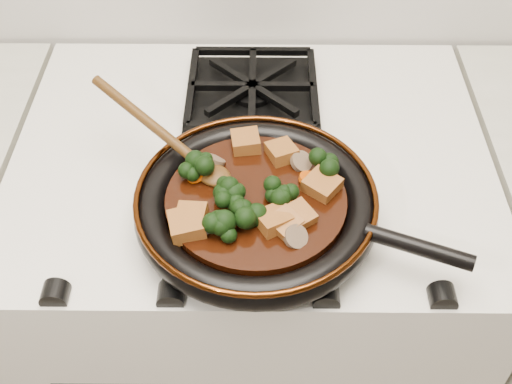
{
  "coord_description": "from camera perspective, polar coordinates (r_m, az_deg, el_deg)",
  "views": [
    {
      "loc": [
        0.01,
        0.94,
        1.6
      ],
      "look_at": [
        0.01,
        1.53,
        0.97
      ],
      "focal_mm": 45.0,
      "sensor_mm": 36.0,
      "label": 1
    }
  ],
  "objects": [
    {
      "name": "broccoli_floret_3",
      "position": [
        0.83,
        -3.13,
        -3.1
      ],
      "size": [
        0.09,
        0.1,
        0.07
      ],
      "primitive_type": null,
      "rotation": [
        -0.21,
        -0.2,
        2.47
      ],
      "color": "black",
      "rests_on": "braising_sauce"
    },
    {
      "name": "tofu_cube_7",
      "position": [
        0.83,
        1.55,
        -2.55
      ],
      "size": [
        0.05,
        0.06,
        0.03
      ],
      "primitive_type": "cube",
      "rotation": [
        -0.07,
        0.04,
        0.54
      ],
      "color": "brown",
      "rests_on": "braising_sauce"
    },
    {
      "name": "burner_grate_front",
      "position": [
        0.92,
        -0.54,
        -1.67
      ],
      "size": [
        0.23,
        0.23,
        0.03
      ],
      "primitive_type": null,
      "color": "black",
      "rests_on": "stove"
    },
    {
      "name": "stove",
      "position": [
        1.37,
        -0.32,
        -10.24
      ],
      "size": [
        0.76,
        0.6,
        0.9
      ],
      "primitive_type": "cube",
      "color": "silver",
      "rests_on": "ground"
    },
    {
      "name": "mushroom_slice_1",
      "position": [
        0.91,
        4.03,
        2.71
      ],
      "size": [
        0.04,
        0.04,
        0.02
      ],
      "primitive_type": "cylinder",
      "rotation": [
        0.6,
        0.0,
        0.9
      ],
      "color": "brown",
      "rests_on": "braising_sauce"
    },
    {
      "name": "tofu_cube_3",
      "position": [
        0.88,
        5.88,
        0.57
      ],
      "size": [
        0.06,
        0.06,
        0.03
      ],
      "primitive_type": "cube",
      "rotation": [
        0.05,
        -0.04,
        0.9
      ],
      "color": "brown",
      "rests_on": "braising_sauce"
    },
    {
      "name": "broccoli_floret_6",
      "position": [
        0.86,
        2.37,
        -0.42
      ],
      "size": [
        0.08,
        0.08,
        0.06
      ],
      "primitive_type": null,
      "rotation": [
        -0.01,
        0.18,
        0.37
      ],
      "color": "black",
      "rests_on": "braising_sauce"
    },
    {
      "name": "tofu_cube_1",
      "position": [
        0.83,
        2.6,
        -2.84
      ],
      "size": [
        0.05,
        0.05,
        0.03
      ],
      "primitive_type": "cube",
      "rotation": [
        0.09,
        -0.12,
        0.72
      ],
      "color": "brown",
      "rests_on": "braising_sauce"
    },
    {
      "name": "broccoli_floret_0",
      "position": [
        0.9,
        6.12,
        2.03
      ],
      "size": [
        0.08,
        0.08,
        0.06
      ],
      "primitive_type": null,
      "rotation": [
        -0.01,
        -0.1,
        0.54
      ],
      "color": "black",
      "rests_on": "braising_sauce"
    },
    {
      "name": "tofu_cube_6",
      "position": [
        0.83,
        -6.17,
        -2.92
      ],
      "size": [
        0.05,
        0.05,
        0.03
      ],
      "primitive_type": "cube",
      "rotation": [
        0.0,
        -0.08,
        0.24
      ],
      "color": "brown",
      "rests_on": "braising_sauce"
    },
    {
      "name": "braising_sauce",
      "position": [
        0.88,
        0.0,
        -0.94
      ],
      "size": [
        0.25,
        0.25,
        0.02
      ],
      "primitive_type": "cylinder",
      "color": "black",
      "rests_on": "skillet"
    },
    {
      "name": "tofu_cube_4",
      "position": [
        0.84,
        -5.76,
        -2.22
      ],
      "size": [
        0.05,
        0.04,
        0.03
      ],
      "primitive_type": "cube",
      "rotation": [
        -0.03,
        0.08,
        3.0
      ],
      "color": "brown",
      "rests_on": "braising_sauce"
    },
    {
      "name": "broccoli_floret_5",
      "position": [
        0.86,
        -2.32,
        -0.51
      ],
      "size": [
        0.09,
        0.08,
        0.07
      ],
      "primitive_type": null,
      "rotation": [
        -0.11,
        -0.17,
        0.6
      ],
      "color": "black",
      "rests_on": "braising_sauce"
    },
    {
      "name": "tofu_cube_0",
      "position": [
        0.93,
        2.29,
        3.57
      ],
      "size": [
        0.05,
        0.06,
        0.03
      ],
      "primitive_type": "cube",
      "rotation": [
        -0.12,
        0.01,
        0.42
      ],
      "color": "brown",
      "rests_on": "braising_sauce"
    },
    {
      "name": "wooden_spoon",
      "position": [
        0.92,
        -6.88,
        4.02
      ],
      "size": [
        0.13,
        0.11,
        0.23
      ],
      "rotation": [
        0.0,
        0.0,
        2.48
      ],
      "color": "#482C0F",
      "rests_on": "braising_sauce"
    },
    {
      "name": "tofu_cube_2",
      "position": [
        0.84,
        3.82,
        -2.14
      ],
      "size": [
        0.05,
        0.05,
        0.02
      ],
      "primitive_type": "cube",
      "rotation": [
        0.11,
        -0.02,
        0.62
      ],
      "color": "brown",
      "rests_on": "braising_sauce"
    },
    {
      "name": "mushroom_slice_2",
      "position": [
        0.92,
        -3.79,
        2.87
      ],
      "size": [
        0.05,
        0.05,
        0.03
      ],
      "primitive_type": "cylinder",
      "rotation": [
        0.65,
        0.0,
        2.49
      ],
      "color": "brown",
      "rests_on": "braising_sauce"
    },
    {
      "name": "carrot_coin_2",
      "position": [
        0.9,
        -5.36,
        1.5
      ],
      "size": [
        0.03,
        0.03,
        0.02
      ],
      "primitive_type": "cylinder",
      "rotation": [
        -0.14,
        -0.33,
        0.0
      ],
      "color": "#C64705",
      "rests_on": "braising_sauce"
    },
    {
      "name": "tofu_cube_5",
      "position": [
        0.94,
        -0.91,
        4.46
      ],
      "size": [
        0.05,
        0.05,
        0.03
      ],
      "primitive_type": "cube",
      "rotation": [
        -0.06,
        0.04,
        1.7
      ],
      "color": "brown",
      "rests_on": "braising_sauce"
    },
    {
      "name": "burner_grate_back",
      "position": [
        1.12,
        -0.33,
        9.05
      ],
      "size": [
        0.23,
        0.23,
        0.03
      ],
      "primitive_type": null,
      "color": "black",
      "rests_on": "stove"
    },
    {
      "name": "carrot_coin_3",
      "position": [
        0.89,
        4.82,
        1.11
      ],
      "size": [
        0.03,
        0.03,
        0.02
      ],
      "primitive_type": "cylinder",
      "rotation": [
        -0.14,
        0.26,
        0.0
      ],
      "color": "#C64705",
      "rests_on": "braising_sauce"
    },
    {
      "name": "broccoli_floret_4",
      "position": [
        0.9,
        -5.31,
        2.11
      ],
      "size": [
        0.09,
        0.08,
        0.08
      ],
      "primitive_type": null,
      "rotation": [
        0.25,
        0.12,
        1.06
      ],
      "color": "black",
      "rests_on": "braising_sauce"
    },
    {
      "name": "broccoli_floret_2",
      "position": [
        0.86,
        -2.05,
        -0.01
      ],
      "size": [
        0.08,
        0.08,
        0.06
      ],
      "primitive_type": null,
      "rotation": [
        -0.19,
        0.0,
        2.01
      ],
      "color": "black",
      "rests_on": "braising_sauce"
    },
    {
      "name": "skillet",
      "position": [
        0.88,
        0.13,
        -1.2
      ],
      "size": [
        0.45,
        0.34,
        0.05
      ],
      "rotation": [
        0.0,
        0.0,
        -0.38
      ],
      "color": "black",
      "rests_on": "burner_grate_front"
    },
    {
      "name": "carrot_coin_1",
      "position": [
        0.93,
        2.16,
        3.48
      ],
      "size": [
        0.03,
        0.03,
        0.02
      ],
      "primitive_type": "cylinder",
      "rotation": [
        0.13,
        -0.24,
        0.0
      ],
      "color": "#C64705",
      "rests_on": "braising_sauce"
    },
    {
      "name": "mushroom_slice_0",
      "position": [
        0.82,
        3.54,
        -3.99
      ],
      "size": [
        0.04,
        0.04,
        0.03
      ],
      "primitive_type": "cylinder",
      "rotation": [
        0.65,
        0.0,
        0.75
      ],
      "color": "brown",
      "rests_on": "braising_sauce"
    },
    {
      "name": "carrot_coin_0",
      "position": [
        0.85,
        2.71,
        -1.41
      ],
      "size": [
        0.03,
        0.03,
        0.02
      ],
      "primitive_type": "cylinder",
      "rotation": [
        -0.2,
        -0.27,
        0.0
      ],
      "color": "#C64705",
      "rests_on": "braising_sauce"
    },
    {
      "name": "broccoli_floret_1",
      "position": [
        0.84,
        -0.69,
        -2.32
      ],
      "size": [
        0.06,
        0.06,
        0.05
      ],
      "primitive_type": null,
      "rotation": [
        -0.02,
        0.03,
        1.59
      ],
      "color": "black",
      "rests_on": "braising_sauce"
    }
  ]
}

